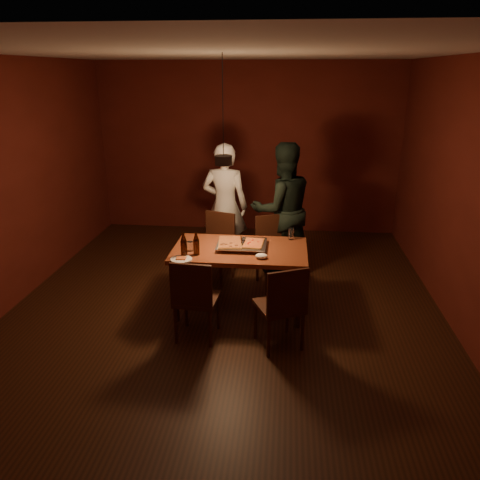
# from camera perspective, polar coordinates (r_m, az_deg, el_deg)

# --- Properties ---
(room_shell) EXTENTS (6.00, 6.00, 6.00)m
(room_shell) POSITION_cam_1_polar(r_m,az_deg,el_deg) (5.03, -1.98, 5.77)
(room_shell) COLOR #33190E
(room_shell) RESTS_ON ground
(dining_table) EXTENTS (1.50, 0.90, 0.75)m
(dining_table) POSITION_cam_1_polar(r_m,az_deg,el_deg) (5.28, 0.00, -1.77)
(dining_table) COLOR brown
(dining_table) RESTS_ON floor
(chair_far_left) EXTENTS (0.53, 0.53, 0.49)m
(chair_far_left) POSITION_cam_1_polar(r_m,az_deg,el_deg) (6.14, -2.81, -0.05)
(chair_far_left) COLOR #38190F
(chair_far_left) RESTS_ON floor
(chair_far_right) EXTENTS (0.55, 0.55, 0.49)m
(chair_far_right) POSITION_cam_1_polar(r_m,az_deg,el_deg) (6.02, 4.10, -0.46)
(chair_far_right) COLOR #38190F
(chair_far_right) RESTS_ON floor
(chair_near_left) EXTENTS (0.45, 0.45, 0.49)m
(chair_near_left) POSITION_cam_1_polar(r_m,az_deg,el_deg) (4.72, -5.59, -6.46)
(chair_near_left) COLOR #38190F
(chair_near_left) RESTS_ON floor
(chair_near_right) EXTENTS (0.56, 0.56, 0.49)m
(chair_near_right) POSITION_cam_1_polar(r_m,az_deg,el_deg) (4.58, 5.24, -7.35)
(chair_near_right) COLOR #38190F
(chair_near_right) RESTS_ON floor
(pizza_tray) EXTENTS (0.55, 0.45, 0.05)m
(pizza_tray) POSITION_cam_1_polar(r_m,az_deg,el_deg) (5.28, 0.21, -0.66)
(pizza_tray) COLOR silver
(pizza_tray) RESTS_ON dining_table
(pizza_meat) EXTENTS (0.30, 0.43, 0.02)m
(pizza_meat) POSITION_cam_1_polar(r_m,az_deg,el_deg) (5.28, -1.20, -0.27)
(pizza_meat) COLOR maroon
(pizza_meat) RESTS_ON pizza_tray
(pizza_cheese) EXTENTS (0.24, 0.35, 0.02)m
(pizza_cheese) POSITION_cam_1_polar(r_m,az_deg,el_deg) (5.25, 1.65, -0.38)
(pizza_cheese) COLOR gold
(pizza_cheese) RESTS_ON pizza_tray
(spatula) EXTENTS (0.12, 0.25, 0.04)m
(spatula) POSITION_cam_1_polar(r_m,az_deg,el_deg) (5.28, 0.17, -0.21)
(spatula) COLOR silver
(spatula) RESTS_ON pizza_tray
(beer_bottle_a) EXTENTS (0.07, 0.07, 0.26)m
(beer_bottle_a) POSITION_cam_1_polar(r_m,az_deg,el_deg) (5.02, -6.87, -0.59)
(beer_bottle_a) COLOR black
(beer_bottle_a) RESTS_ON dining_table
(beer_bottle_b) EXTENTS (0.07, 0.07, 0.25)m
(beer_bottle_b) POSITION_cam_1_polar(r_m,az_deg,el_deg) (5.06, -5.35, -0.45)
(beer_bottle_b) COLOR black
(beer_bottle_b) RESTS_ON dining_table
(water_glass_left) EXTENTS (0.07, 0.07, 0.11)m
(water_glass_left) POSITION_cam_1_polar(r_m,az_deg,el_deg) (5.20, -6.11, -0.76)
(water_glass_left) COLOR silver
(water_glass_left) RESTS_ON dining_table
(water_glass_right) EXTENTS (0.07, 0.07, 0.13)m
(water_glass_right) POSITION_cam_1_polar(r_m,az_deg,el_deg) (5.55, 6.25, 0.75)
(water_glass_right) COLOR silver
(water_glass_right) RESTS_ON dining_table
(plate_slice) EXTENTS (0.23, 0.23, 0.03)m
(plate_slice) POSITION_cam_1_polar(r_m,az_deg,el_deg) (4.97, -7.18, -2.34)
(plate_slice) COLOR white
(plate_slice) RESTS_ON dining_table
(napkin) EXTENTS (0.13, 0.10, 0.05)m
(napkin) POSITION_cam_1_polar(r_m,az_deg,el_deg) (4.97, 2.64, -1.97)
(napkin) COLOR white
(napkin) RESTS_ON dining_table
(diner_white) EXTENTS (0.68, 0.48, 1.74)m
(diner_white) POSITION_cam_1_polar(r_m,az_deg,el_deg) (6.47, -1.85, 4.13)
(diner_white) COLOR silver
(diner_white) RESTS_ON floor
(diner_dark) EXTENTS (1.05, 0.94, 1.78)m
(diner_dark) POSITION_cam_1_polar(r_m,az_deg,el_deg) (6.26, 5.17, 3.73)
(diner_dark) COLOR black
(diner_dark) RESTS_ON floor
(pendant_lamp) EXTENTS (0.18, 0.18, 1.10)m
(pendant_lamp) POSITION_cam_1_polar(r_m,az_deg,el_deg) (4.96, -2.03, 9.81)
(pendant_lamp) COLOR black
(pendant_lamp) RESTS_ON ceiling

